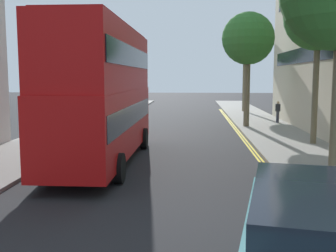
{
  "coord_description": "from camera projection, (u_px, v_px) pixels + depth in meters",
  "views": [
    {
      "loc": [
        1.46,
        -3.62,
        3.57
      ],
      "look_at": [
        0.5,
        11.0,
        1.8
      ],
      "focal_mm": 43.31,
      "sensor_mm": 36.0,
      "label": 1
    }
  ],
  "objects": [
    {
      "name": "sidewalk_right",
      "position": [
        299.0,
        150.0,
        19.53
      ],
      "size": [
        4.0,
        80.0,
        0.14
      ],
      "primitive_type": "cube",
      "color": "gray",
      "rests_on": "ground"
    },
    {
      "name": "sidewalk_left",
      "position": [
        36.0,
        147.0,
        20.37
      ],
      "size": [
        4.0,
        80.0,
        0.14
      ],
      "primitive_type": "cube",
      "color": "gray",
      "rests_on": "ground"
    },
    {
      "name": "kerb_line_outer",
      "position": [
        261.0,
        159.0,
        17.69
      ],
      "size": [
        0.1,
        56.0,
        0.01
      ],
      "primitive_type": "cube",
      "color": "yellow",
      "rests_on": "ground"
    },
    {
      "name": "kerb_line_inner",
      "position": [
        258.0,
        159.0,
        17.7
      ],
      "size": [
        0.1,
        56.0,
        0.01
      ],
      "primitive_type": "cube",
      "color": "yellow",
      "rests_on": "ground"
    },
    {
      "name": "double_decker_bus_away",
      "position": [
        104.0,
        90.0,
        16.73
      ],
      "size": [
        2.81,
        10.81,
        5.64
      ],
      "color": "#B20F0F",
      "rests_on": "ground"
    },
    {
      "name": "pedestrian_far",
      "position": [
        278.0,
        111.0,
        30.76
      ],
      "size": [
        0.34,
        0.22,
        1.62
      ],
      "color": "#2D2D38",
      "rests_on": "sidewalk_right"
    },
    {
      "name": "street_tree_near",
      "position": [
        318.0,
        17.0,
        20.34
      ],
      "size": [
        3.47,
        3.47,
        8.23
      ],
      "color": "#6B6047",
      "rests_on": "sidewalk_right"
    },
    {
      "name": "street_tree_far",
      "position": [
        248.0,
        39.0,
        27.8
      ],
      "size": [
        3.59,
        3.59,
        7.87
      ],
      "color": "#6B6047",
      "rests_on": "sidewalk_right"
    },
    {
      "name": "street_tree_distant",
      "position": [
        245.0,
        43.0,
        40.28
      ],
      "size": [
        4.08,
        4.08,
        8.85
      ],
      "color": "#6B6047",
      "rests_on": "sidewalk_right"
    }
  ]
}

